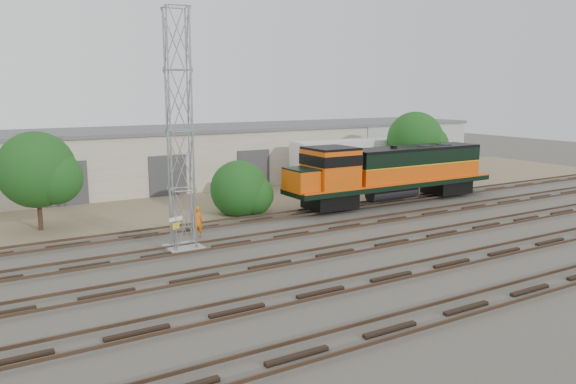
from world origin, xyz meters
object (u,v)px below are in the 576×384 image
locomotive (390,172)px  worker (197,222)px  signal_tower (180,136)px  semi_trailer (364,156)px

locomotive → worker: bearing=-173.8°
locomotive → signal_tower: size_ratio=1.42×
locomotive → worker: size_ratio=9.62×
worker → semi_trailer: semi_trailer is taller
locomotive → signal_tower: (-18.22, -3.91, 3.79)m
worker → locomotive: bearing=-166.9°
locomotive → worker: (-16.56, -1.80, -1.56)m
signal_tower → worker: bearing=51.8°
signal_tower → semi_trailer: bearing=28.7°
locomotive → signal_tower: bearing=-167.9°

